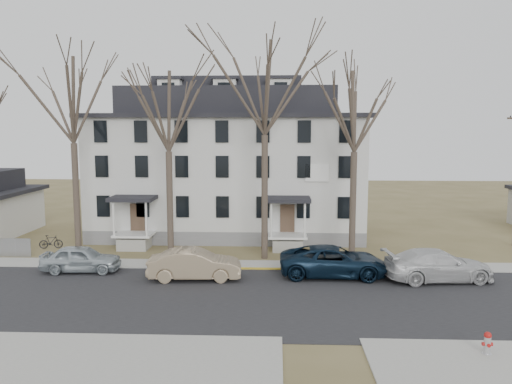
{
  "coord_description": "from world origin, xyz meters",
  "views": [
    {
      "loc": [
        1.77,
        -21.13,
        8.09
      ],
      "look_at": [
        0.49,
        9.0,
        4.34
      ],
      "focal_mm": 35.0,
      "sensor_mm": 36.0,
      "label": 1
    }
  ],
  "objects_px": {
    "car_silver": "(81,259)",
    "boarding_house": "(229,165)",
    "bicycle_left": "(133,241)",
    "bicycle_right": "(51,242)",
    "tree_mid_right": "(355,105)",
    "tree_center": "(265,81)",
    "car_navy": "(334,262)",
    "tree_far_left": "(72,94)",
    "fire_hydrant": "(487,344)",
    "car_white": "(438,266)",
    "tree_mid_left": "(168,106)",
    "car_tan": "(195,265)"
  },
  "relations": [
    {
      "from": "fire_hydrant",
      "to": "tree_mid_right",
      "type": "bearing_deg",
      "value": 102.07
    },
    {
      "from": "tree_center",
      "to": "bicycle_left",
      "type": "bearing_deg",
      "value": 164.64
    },
    {
      "from": "tree_mid_left",
      "to": "bicycle_right",
      "type": "distance_m",
      "value": 12.74
    },
    {
      "from": "car_navy",
      "to": "fire_hydrant",
      "type": "height_order",
      "value": "car_navy"
    },
    {
      "from": "tree_far_left",
      "to": "car_tan",
      "type": "xyz_separation_m",
      "value": [
        8.33,
        -4.76,
        -9.52
      ]
    },
    {
      "from": "tree_mid_right",
      "to": "car_white",
      "type": "relative_size",
      "value": 2.2
    },
    {
      "from": "car_navy",
      "to": "bicycle_right",
      "type": "bearing_deg",
      "value": 74.3
    },
    {
      "from": "car_tan",
      "to": "car_white",
      "type": "xyz_separation_m",
      "value": [
        13.12,
        0.34,
        0.01
      ]
    },
    {
      "from": "boarding_house",
      "to": "car_silver",
      "type": "bearing_deg",
      "value": -122.25
    },
    {
      "from": "tree_mid_left",
      "to": "bicycle_right",
      "type": "bearing_deg",
      "value": 167.95
    },
    {
      "from": "car_tan",
      "to": "fire_hydrant",
      "type": "height_order",
      "value": "car_tan"
    },
    {
      "from": "tree_far_left",
      "to": "car_white",
      "type": "relative_size",
      "value": 2.37
    },
    {
      "from": "tree_mid_left",
      "to": "car_white",
      "type": "relative_size",
      "value": 2.2
    },
    {
      "from": "tree_mid_right",
      "to": "bicycle_right",
      "type": "bearing_deg",
      "value": 174.75
    },
    {
      "from": "tree_center",
      "to": "car_silver",
      "type": "relative_size",
      "value": 3.31
    },
    {
      "from": "tree_mid_left",
      "to": "car_tan",
      "type": "bearing_deg",
      "value": -63.9
    },
    {
      "from": "tree_mid_left",
      "to": "bicycle_left",
      "type": "height_order",
      "value": "tree_mid_left"
    },
    {
      "from": "bicycle_left",
      "to": "bicycle_right",
      "type": "relative_size",
      "value": 1.21
    },
    {
      "from": "tree_center",
      "to": "car_navy",
      "type": "xyz_separation_m",
      "value": [
        3.95,
        -3.82,
        -10.25
      ]
    },
    {
      "from": "car_silver",
      "to": "bicycle_left",
      "type": "distance_m",
      "value": 6.23
    },
    {
      "from": "tree_far_left",
      "to": "tree_mid_left",
      "type": "distance_m",
      "value": 6.05
    },
    {
      "from": "car_navy",
      "to": "fire_hydrant",
      "type": "xyz_separation_m",
      "value": [
        4.43,
        -9.64,
        -0.38
      ]
    },
    {
      "from": "car_navy",
      "to": "tree_mid_right",
      "type": "bearing_deg",
      "value": -20.89
    },
    {
      "from": "car_silver",
      "to": "boarding_house",
      "type": "bearing_deg",
      "value": -35.38
    },
    {
      "from": "bicycle_right",
      "to": "tree_mid_right",
      "type": "bearing_deg",
      "value": -108.9
    },
    {
      "from": "tree_center",
      "to": "bicycle_right",
      "type": "bearing_deg",
      "value": 172.81
    },
    {
      "from": "tree_mid_right",
      "to": "tree_center",
      "type": "bearing_deg",
      "value": 180.0
    },
    {
      "from": "tree_far_left",
      "to": "tree_mid_left",
      "type": "height_order",
      "value": "tree_far_left"
    },
    {
      "from": "tree_far_left",
      "to": "fire_hydrant",
      "type": "xyz_separation_m",
      "value": [
        20.38,
        -13.45,
        -9.89
      ]
    },
    {
      "from": "car_white",
      "to": "bicycle_left",
      "type": "distance_m",
      "value": 19.89
    },
    {
      "from": "car_silver",
      "to": "car_white",
      "type": "height_order",
      "value": "car_white"
    },
    {
      "from": "tree_center",
      "to": "car_navy",
      "type": "distance_m",
      "value": 11.63
    },
    {
      "from": "tree_far_left",
      "to": "tree_center",
      "type": "bearing_deg",
      "value": 0.0
    },
    {
      "from": "boarding_house",
      "to": "car_white",
      "type": "bearing_deg",
      "value": -45.29
    },
    {
      "from": "car_silver",
      "to": "bicycle_right",
      "type": "relative_size",
      "value": 2.87
    },
    {
      "from": "car_silver",
      "to": "bicycle_right",
      "type": "height_order",
      "value": "car_silver"
    },
    {
      "from": "bicycle_right",
      "to": "car_navy",
      "type": "bearing_deg",
      "value": -120.58
    },
    {
      "from": "tree_mid_left",
      "to": "fire_hydrant",
      "type": "xyz_separation_m",
      "value": [
        14.38,
        -13.45,
        -9.15
      ]
    },
    {
      "from": "tree_far_left",
      "to": "car_navy",
      "type": "distance_m",
      "value": 18.96
    },
    {
      "from": "car_navy",
      "to": "tree_center",
      "type": "bearing_deg",
      "value": 47.21
    },
    {
      "from": "car_silver",
      "to": "tree_far_left",
      "type": "bearing_deg",
      "value": 20.91
    },
    {
      "from": "tree_far_left",
      "to": "car_tan",
      "type": "bearing_deg",
      "value": -29.75
    },
    {
      "from": "tree_center",
      "to": "car_tan",
      "type": "xyz_separation_m",
      "value": [
        -3.67,
        -4.76,
        -10.26
      ]
    },
    {
      "from": "tree_center",
      "to": "bicycle_left",
      "type": "xyz_separation_m",
      "value": [
        -9.19,
        2.52,
        -10.59
      ]
    },
    {
      "from": "car_tan",
      "to": "tree_center",
      "type": "bearing_deg",
      "value": -41.55
    },
    {
      "from": "tree_far_left",
      "to": "boarding_house",
      "type": "bearing_deg",
      "value": 42.18
    },
    {
      "from": "fire_hydrant",
      "to": "car_white",
      "type": "bearing_deg",
      "value": 83.23
    },
    {
      "from": "tree_far_left",
      "to": "fire_hydrant",
      "type": "relative_size",
      "value": 15.35
    },
    {
      "from": "tree_far_left",
      "to": "fire_hydrant",
      "type": "distance_m",
      "value": 26.35
    },
    {
      "from": "car_silver",
      "to": "tree_center",
      "type": "bearing_deg",
      "value": -74.15
    }
  ]
}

